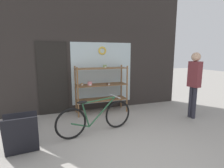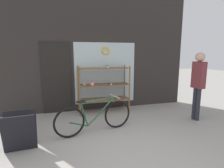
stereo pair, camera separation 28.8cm
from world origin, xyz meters
name	(u,v)px [view 2 (the right image)]	position (x,y,z in m)	size (l,w,h in m)	color
ground_plane	(132,158)	(0.00, 0.00, 0.00)	(30.00, 30.00, 0.00)	gray
storefront_facade	(98,48)	(-0.03, 2.87, 1.92)	(5.83, 0.13, 3.94)	#2D2826
display_case	(104,85)	(0.06, 2.48, 0.84)	(1.51, 0.50, 1.43)	brown
bicycle	(95,117)	(-0.45, 1.15, 0.36)	(1.79, 0.52, 0.80)	black
sandwich_board	(20,132)	(-1.88, 0.77, 0.36)	(0.59, 0.43, 0.71)	black
pedestrian	(198,80)	(2.31, 1.20, 1.07)	(0.24, 0.34, 1.80)	#282833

